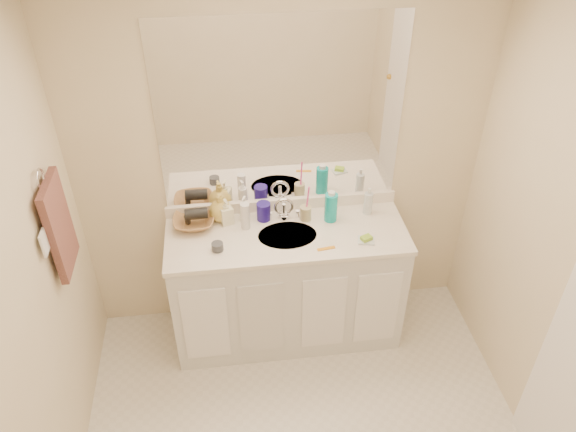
% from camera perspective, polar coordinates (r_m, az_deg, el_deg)
% --- Properties ---
extents(ceiling, '(2.60, 2.60, 0.02)m').
position_cam_1_polar(ceiling, '(1.87, 4.01, 15.78)').
color(ceiling, white).
rests_on(ceiling, wall_back).
extents(wall_back, '(2.60, 0.02, 2.40)m').
position_cam_1_polar(wall_back, '(3.56, -0.68, 5.03)').
color(wall_back, beige).
rests_on(wall_back, floor).
extents(wall_left, '(0.02, 2.60, 2.40)m').
position_cam_1_polar(wall_left, '(2.70, -26.07, -11.85)').
color(wall_left, beige).
rests_on(wall_left, floor).
extents(vanity_cabinet, '(1.50, 0.55, 0.85)m').
position_cam_1_polar(vanity_cabinet, '(3.82, -0.10, -7.11)').
color(vanity_cabinet, silver).
rests_on(vanity_cabinet, floor).
extents(countertop, '(1.52, 0.57, 0.03)m').
position_cam_1_polar(countertop, '(3.53, -0.11, -1.93)').
color(countertop, white).
rests_on(countertop, vanity_cabinet).
extents(backsplash, '(1.52, 0.03, 0.08)m').
position_cam_1_polar(backsplash, '(3.70, -0.62, 1.21)').
color(backsplash, white).
rests_on(backsplash, countertop).
extents(sink_basin, '(0.37, 0.37, 0.02)m').
position_cam_1_polar(sink_basin, '(3.51, -0.06, -2.10)').
color(sink_basin, beige).
rests_on(sink_basin, countertop).
extents(faucet, '(0.02, 0.02, 0.11)m').
position_cam_1_polar(faucet, '(3.61, -0.43, 0.50)').
color(faucet, silver).
rests_on(faucet, countertop).
extents(mirror, '(1.48, 0.01, 1.20)m').
position_cam_1_polar(mirror, '(3.38, -0.71, 10.18)').
color(mirror, white).
rests_on(mirror, wall_back).
extents(blue_mug, '(0.09, 0.09, 0.12)m').
position_cam_1_polar(blue_mug, '(3.60, -2.49, 0.47)').
color(blue_mug, navy).
rests_on(blue_mug, countertop).
extents(tan_cup, '(0.08, 0.08, 0.10)m').
position_cam_1_polar(tan_cup, '(3.61, 1.81, 0.29)').
color(tan_cup, tan).
rests_on(tan_cup, countertop).
extents(toothbrush, '(0.03, 0.04, 0.22)m').
position_cam_1_polar(toothbrush, '(3.55, 2.00, 1.61)').
color(toothbrush, '#FB42A3').
rests_on(toothbrush, tan_cup).
extents(mouthwash_bottle, '(0.09, 0.09, 0.19)m').
position_cam_1_polar(mouthwash_bottle, '(3.59, 4.38, 0.88)').
color(mouthwash_bottle, '#0EA4AC').
rests_on(mouthwash_bottle, countertop).
extents(clear_pump_bottle, '(0.07, 0.07, 0.15)m').
position_cam_1_polar(clear_pump_bottle, '(3.69, 8.14, 1.29)').
color(clear_pump_bottle, silver).
rests_on(clear_pump_bottle, countertop).
extents(soap_dish, '(0.12, 0.10, 0.01)m').
position_cam_1_polar(soap_dish, '(3.49, 7.94, -2.47)').
color(soap_dish, silver).
rests_on(soap_dish, countertop).
extents(green_soap, '(0.08, 0.07, 0.02)m').
position_cam_1_polar(green_soap, '(3.48, 7.97, -2.23)').
color(green_soap, '#89BB2D').
rests_on(green_soap, soap_dish).
extents(orange_comb, '(0.11, 0.04, 0.00)m').
position_cam_1_polar(orange_comb, '(3.41, 3.89, -3.31)').
color(orange_comb, orange).
rests_on(orange_comb, countertop).
extents(dark_jar, '(0.08, 0.08, 0.05)m').
position_cam_1_polar(dark_jar, '(3.40, -7.18, -3.11)').
color(dark_jar, '#393B40').
rests_on(dark_jar, countertop).
extents(extra_white_bottle, '(0.07, 0.07, 0.18)m').
position_cam_1_polar(extra_white_bottle, '(3.52, -4.36, -0.00)').
color(extra_white_bottle, silver).
rests_on(extra_white_bottle, countertop).
extents(soap_bottle_white, '(0.09, 0.09, 0.18)m').
position_cam_1_polar(soap_bottle_white, '(3.59, -4.43, 0.76)').
color(soap_bottle_white, white).
rests_on(soap_bottle_white, countertop).
extents(soap_bottle_cream, '(0.10, 0.10, 0.18)m').
position_cam_1_polar(soap_bottle_cream, '(3.58, -6.31, 0.47)').
color(soap_bottle_cream, '#EFEAC2').
rests_on(soap_bottle_cream, countertop).
extents(soap_bottle_yellow, '(0.18, 0.18, 0.19)m').
position_cam_1_polar(soap_bottle_yellow, '(3.61, -6.89, 0.92)').
color(soap_bottle_yellow, '#D0B551').
rests_on(soap_bottle_yellow, countertop).
extents(wicker_basket, '(0.28, 0.28, 0.06)m').
position_cam_1_polar(wicker_basket, '(3.61, -9.52, -0.53)').
color(wicker_basket, '#996B3D').
rests_on(wicker_basket, countertop).
extents(hair_dryer, '(0.15, 0.08, 0.07)m').
position_cam_1_polar(hair_dryer, '(3.58, -9.30, 0.23)').
color(hair_dryer, black).
rests_on(hair_dryer, wicker_basket).
extents(towel_ring, '(0.01, 0.11, 0.11)m').
position_cam_1_polar(towel_ring, '(3.06, -23.86, 3.49)').
color(towel_ring, silver).
rests_on(towel_ring, wall_left).
extents(hand_towel, '(0.04, 0.32, 0.55)m').
position_cam_1_polar(hand_towel, '(3.21, -22.23, -0.96)').
color(hand_towel, '#4E2D29').
rests_on(hand_towel, towel_ring).
extents(switch_plate, '(0.01, 0.08, 0.13)m').
position_cam_1_polar(switch_plate, '(3.03, -23.53, -2.52)').
color(switch_plate, white).
rests_on(switch_plate, wall_left).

